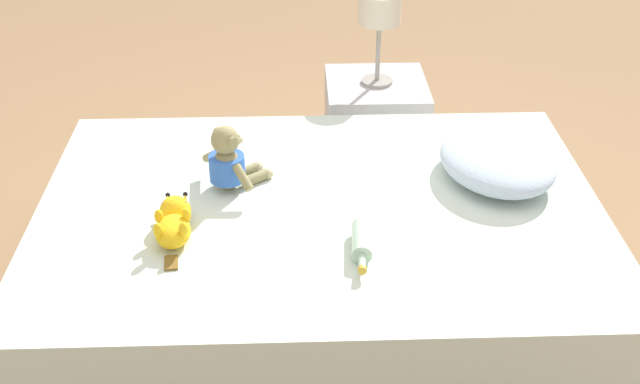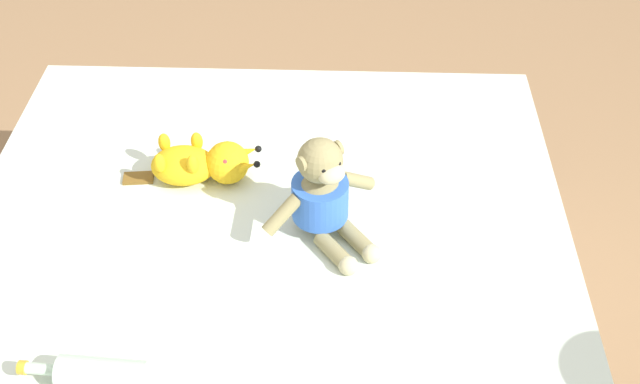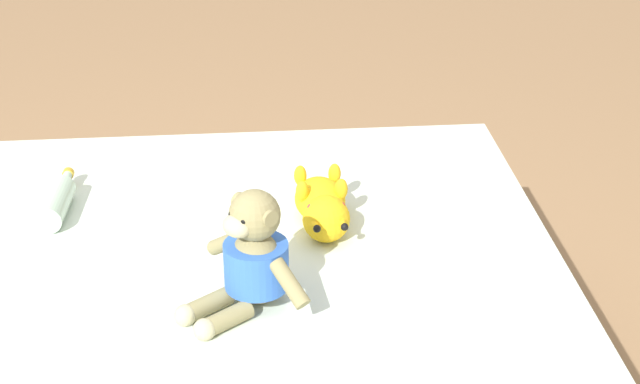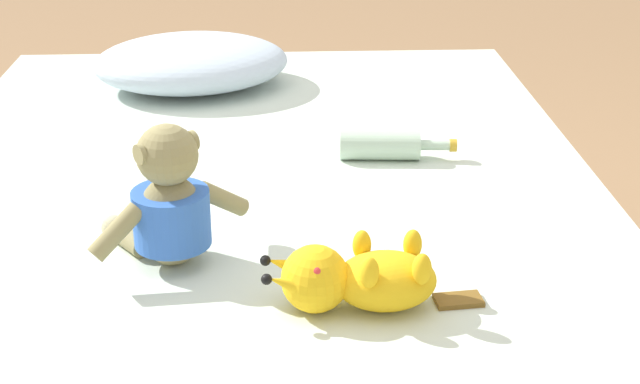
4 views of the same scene
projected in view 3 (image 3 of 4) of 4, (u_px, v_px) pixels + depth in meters
The scene contains 4 objects.
bed at pixel (110, 372), 2.11m from camera, with size 1.38×1.93×0.47m.
plush_monkey at pixel (251, 259), 1.87m from camera, with size 0.26×0.25×0.24m.
plush_yellow_creature at pixel (323, 206), 2.15m from camera, with size 0.33×0.12×0.10m.
glass_bottle at pixel (56, 202), 2.21m from camera, with size 0.24×0.07×0.06m.
Camera 3 is at (-1.73, -0.29, 1.54)m, focal length 56.64 mm.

